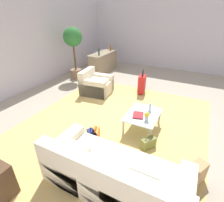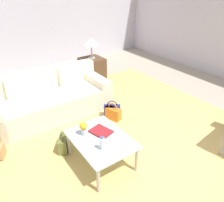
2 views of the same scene
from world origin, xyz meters
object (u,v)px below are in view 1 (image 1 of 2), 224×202
object	(u,v)px
suitcase_red	(142,84)
backpack_tan	(196,173)
wine_glass_left_of_centre	(102,50)
wine_bottle_amber	(111,48)
couch	(112,177)
bar_console	(103,62)
water_bottle	(150,108)
potted_ficus	(73,44)
armchair	(95,85)
flower_vase	(147,116)
coffee_table_book	(138,115)
handbag_olive	(148,143)
coffee_table	(143,116)
wine_bottle_green	(99,52)
wine_glass_leftmost	(96,53)
handbag_orange	(96,135)
wine_glass_right_of_centre	(110,48)
handbag_navy	(92,136)

from	to	relation	value
suitcase_red	backpack_tan	bearing A→B (deg)	-146.39
wine_glass_left_of_centre	wine_bottle_amber	size ratio (longest dim) A/B	0.51
couch	bar_console	distance (m)	6.19
water_bottle	potted_ficus	xyz separation A→B (m)	(2.00, 3.80, 0.89)
water_bottle	potted_ficus	world-z (taller)	potted_ficus
armchair	flower_vase	size ratio (longest dim) A/B	5.05
coffee_table_book	couch	bearing A→B (deg)	170.58
wine_bottle_amber	wine_glass_left_of_centre	bearing A→B (deg)	163.74
handbag_olive	water_bottle	bearing A→B (deg)	17.09
couch	coffee_table	size ratio (longest dim) A/B	2.42
flower_vase	potted_ficus	xyz separation A→B (m)	(2.42, 3.85, 0.86)
coffee_table	backpack_tan	distance (m)	1.64
wine_bottle_green	potted_ficus	distance (m)	1.12
wine_glass_leftmost	handbag_orange	bearing A→B (deg)	-148.46
handbag_olive	couch	bearing A→B (deg)	168.97
water_bottle	wine_glass_leftmost	distance (m)	4.21
coffee_table_book	wine_bottle_amber	world-z (taller)	wine_bottle_amber
wine_glass_right_of_centre	backpack_tan	distance (m)	6.76
water_bottle	flower_vase	distance (m)	0.42
coffee_table	potted_ficus	world-z (taller)	potted_ficus
couch	backpack_tan	distance (m)	1.44
couch	suitcase_red	world-z (taller)	suitcase_red
coffee_table	wine_glass_left_of_centre	size ratio (longest dim) A/B	6.23
wine_glass_right_of_centre	handbag_navy	xyz separation A→B (m)	(-5.04, -2.22, -0.88)
wine_bottle_green	wine_bottle_amber	world-z (taller)	same
couch	wine_glass_right_of_centre	world-z (taller)	wine_glass_right_of_centre
wine_glass_leftmost	handbag_orange	xyz separation A→B (m)	(-3.74, -2.30, -0.88)
wine_bottle_amber	suitcase_red	world-z (taller)	wine_bottle_amber
coffee_table_book	armchair	bearing A→B (deg)	40.36
bar_console	handbag_orange	xyz separation A→B (m)	(-4.35, -2.29, -0.34)
flower_vase	wine_glass_right_of_centre	bearing A→B (deg)	36.61
coffee_table	wine_bottle_amber	bearing A→B (deg)	36.53
coffee_table_book	wine_bottle_amber	xyz separation A→B (m)	(4.16, 2.91, 0.57)
wine_glass_left_of_centre	suitcase_red	world-z (taller)	wine_glass_left_of_centre
flower_vase	wine_glass_leftmost	world-z (taller)	wine_glass_leftmost
water_bottle	coffee_table	bearing A→B (deg)	153.43
wine_glass_right_of_centre	wine_glass_left_of_centre	bearing A→B (deg)	172.26
water_bottle	potted_ficus	distance (m)	4.39
coffee_table_book	wine_bottle_green	bearing A→B (deg)	27.78
wine_bottle_amber	backpack_tan	distance (m)	6.66
armchair	bar_console	bearing A→B (deg)	22.91
wine_glass_right_of_centre	handbag_orange	world-z (taller)	wine_glass_right_of_centre
wine_glass_left_of_centre	potted_ficus	world-z (taller)	potted_ficus
coffee_table	potted_ficus	distance (m)	4.43
bar_console	wine_glass_leftmost	distance (m)	0.82
suitcase_red	handbag_navy	distance (m)	2.94
wine_glass_leftmost	wine_glass_left_of_centre	bearing A→B (deg)	4.31
wine_glass_right_of_centre	suitcase_red	distance (m)	3.24
coffee_table	coffee_table_book	xyz separation A→B (m)	(-0.12, 0.08, 0.07)
bar_console	backpack_tan	bearing A→B (deg)	-135.67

